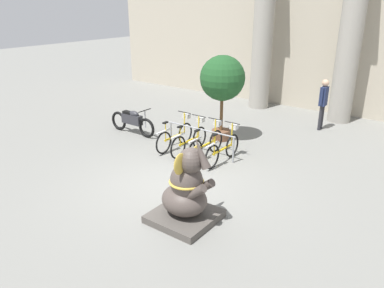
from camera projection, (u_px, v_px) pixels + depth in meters
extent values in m
plane|color=slate|center=(175.00, 184.00, 9.14)|extent=(60.00, 60.00, 0.00)
cube|color=#B2A893|center=(313.00, 33.00, 14.50)|extent=(20.00, 0.20, 6.00)
cylinder|color=gray|center=(262.00, 46.00, 14.85)|extent=(0.80, 0.80, 5.00)
cylinder|color=gray|center=(348.00, 52.00, 13.02)|extent=(0.80, 0.80, 5.00)
cylinder|color=gray|center=(171.00, 134.00, 11.43)|extent=(0.05, 0.05, 0.75)
cylinder|color=gray|center=(233.00, 150.00, 10.20)|extent=(0.05, 0.05, 0.75)
cylinder|color=gray|center=(200.00, 129.00, 10.68)|extent=(2.31, 0.04, 0.04)
torus|color=black|center=(185.00, 133.00, 11.60)|extent=(0.05, 0.67, 0.67)
torus|color=black|center=(164.00, 143.00, 10.83)|extent=(0.05, 0.67, 0.67)
cube|color=yellow|center=(175.00, 136.00, 11.19)|extent=(0.04, 0.93, 0.04)
cube|color=#BCBCBC|center=(163.00, 131.00, 10.70)|extent=(0.06, 0.56, 0.03)
cylinder|color=yellow|center=(166.00, 133.00, 10.80)|extent=(0.03, 0.03, 0.57)
cube|color=black|center=(165.00, 123.00, 10.69)|extent=(0.08, 0.18, 0.04)
cylinder|color=yellow|center=(184.00, 123.00, 11.44)|extent=(0.03, 0.03, 0.69)
cylinder|color=black|center=(184.00, 112.00, 11.32)|extent=(0.48, 0.03, 0.03)
cube|color=#BCBCBC|center=(186.00, 116.00, 11.45)|extent=(0.20, 0.16, 0.14)
torus|color=black|center=(199.00, 137.00, 11.25)|extent=(0.05, 0.67, 0.67)
torus|color=black|center=(178.00, 148.00, 10.48)|extent=(0.05, 0.67, 0.67)
cube|color=yellow|center=(189.00, 141.00, 10.85)|extent=(0.04, 0.93, 0.04)
cube|color=#BCBCBC|center=(178.00, 136.00, 10.35)|extent=(0.06, 0.56, 0.03)
cylinder|color=yellow|center=(180.00, 137.00, 10.45)|extent=(0.03, 0.03, 0.57)
cube|color=black|center=(180.00, 127.00, 10.34)|extent=(0.08, 0.18, 0.04)
cylinder|color=yellow|center=(199.00, 127.00, 11.10)|extent=(0.03, 0.03, 0.69)
cylinder|color=black|center=(199.00, 116.00, 10.97)|extent=(0.48, 0.03, 0.03)
cube|color=#BCBCBC|center=(201.00, 120.00, 11.10)|extent=(0.20, 0.16, 0.14)
torus|color=black|center=(216.00, 141.00, 10.95)|extent=(0.05, 0.67, 0.67)
torus|color=black|center=(195.00, 152.00, 10.18)|extent=(0.05, 0.67, 0.67)
cube|color=yellow|center=(206.00, 145.00, 10.55)|extent=(0.04, 0.93, 0.04)
cube|color=#BCBCBC|center=(195.00, 140.00, 10.06)|extent=(0.06, 0.56, 0.03)
cylinder|color=yellow|center=(197.00, 141.00, 10.16)|extent=(0.03, 0.03, 0.57)
cube|color=black|center=(197.00, 130.00, 10.05)|extent=(0.08, 0.18, 0.04)
cylinder|color=yellow|center=(215.00, 130.00, 10.80)|extent=(0.03, 0.03, 0.69)
cylinder|color=black|center=(215.00, 119.00, 10.68)|extent=(0.48, 0.03, 0.03)
cube|color=#BCBCBC|center=(217.00, 123.00, 10.80)|extent=(0.20, 0.16, 0.14)
torus|color=black|center=(232.00, 146.00, 10.62)|extent=(0.05, 0.67, 0.67)
torus|color=black|center=(212.00, 157.00, 9.85)|extent=(0.05, 0.67, 0.67)
cube|color=yellow|center=(222.00, 149.00, 10.22)|extent=(0.04, 0.93, 0.04)
cube|color=#BCBCBC|center=(212.00, 145.00, 9.73)|extent=(0.06, 0.56, 0.03)
cylinder|color=yellow|center=(214.00, 146.00, 9.82)|extent=(0.03, 0.03, 0.57)
cube|color=black|center=(215.00, 135.00, 9.71)|extent=(0.08, 0.18, 0.04)
cylinder|color=yellow|center=(232.00, 135.00, 10.47)|extent=(0.03, 0.03, 0.69)
cylinder|color=black|center=(232.00, 123.00, 10.34)|extent=(0.48, 0.03, 0.03)
cube|color=#BCBCBC|center=(234.00, 127.00, 10.47)|extent=(0.20, 0.16, 0.14)
cube|color=#4C4742|center=(185.00, 216.00, 7.62)|extent=(1.24, 1.24, 0.15)
ellipsoid|color=#4C423D|center=(184.00, 200.00, 7.49)|extent=(0.96, 0.84, 0.62)
ellipsoid|color=#4C423D|center=(187.00, 182.00, 7.30)|extent=(0.67, 0.62, 0.79)
sphere|color=#4C423D|center=(191.00, 161.00, 7.07)|extent=(0.51, 0.51, 0.51)
ellipsoid|color=gold|center=(196.00, 156.00, 7.30)|extent=(0.08, 0.36, 0.43)
ellipsoid|color=gold|center=(180.00, 164.00, 6.92)|extent=(0.08, 0.36, 0.43)
cone|color=#4C423D|center=(201.00, 153.00, 6.87)|extent=(0.43, 0.18, 0.63)
cylinder|color=#4C423D|center=(204.00, 187.00, 7.27)|extent=(0.50, 0.17, 0.45)
cylinder|color=#4C423D|center=(195.00, 193.00, 7.06)|extent=(0.50, 0.17, 0.45)
torus|color=gold|center=(187.00, 182.00, 7.30)|extent=(0.70, 0.70, 0.05)
torus|color=black|center=(147.00, 128.00, 12.11)|extent=(0.65, 0.09, 0.65)
torus|color=black|center=(119.00, 121.00, 12.84)|extent=(0.65, 0.09, 0.65)
cube|color=#2D2D33|center=(132.00, 119.00, 12.41)|extent=(0.78, 0.22, 0.32)
ellipsoid|color=#2D2D33|center=(134.00, 114.00, 12.28)|extent=(0.40, 0.20, 0.20)
cube|color=black|center=(128.00, 112.00, 12.44)|extent=(0.36, 0.18, 0.08)
cylinder|color=#99999E|center=(145.00, 119.00, 12.04)|extent=(0.04, 0.04, 0.56)
cylinder|color=black|center=(145.00, 110.00, 11.93)|extent=(0.03, 0.55, 0.03)
cylinder|color=#28282D|center=(322.00, 117.00, 12.92)|extent=(0.11, 0.11, 0.85)
cylinder|color=#28282D|center=(320.00, 118.00, 12.79)|extent=(0.11, 0.11, 0.85)
cube|color=#1E284C|center=(324.00, 96.00, 12.59)|extent=(0.20, 0.32, 0.64)
sphere|color=tan|center=(326.00, 83.00, 12.42)|extent=(0.23, 0.23, 0.23)
cylinder|color=#1E284C|center=(326.00, 94.00, 12.72)|extent=(0.07, 0.07, 0.58)
cylinder|color=#1E284C|center=(322.00, 96.00, 12.43)|extent=(0.07, 0.07, 0.58)
cylinder|color=brown|center=(221.00, 135.00, 12.03)|extent=(0.59, 0.59, 0.31)
cylinder|color=brown|center=(221.00, 113.00, 11.77)|extent=(0.10, 0.10, 1.11)
sphere|color=#1E4C23|center=(222.00, 78.00, 11.37)|extent=(1.39, 1.39, 1.39)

